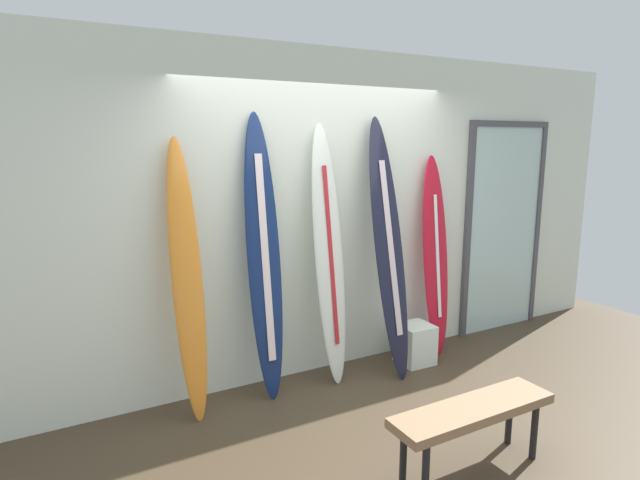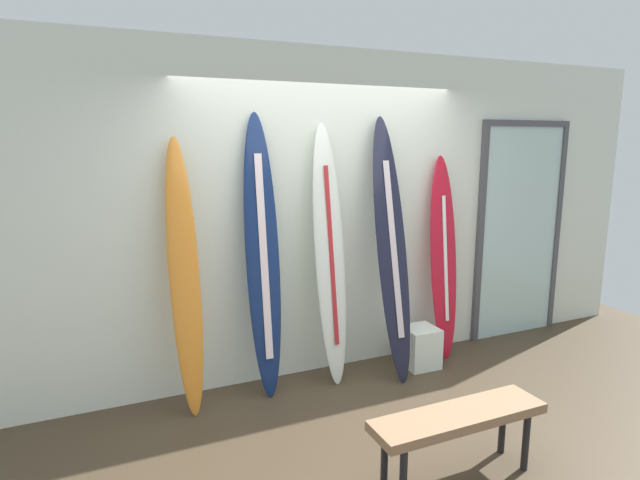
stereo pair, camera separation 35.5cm
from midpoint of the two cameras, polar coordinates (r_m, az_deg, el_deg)
ground at (r=3.97m, az=10.77°, el=-20.53°), size 8.00×8.00×0.04m
wall_back at (r=4.56m, az=2.10°, el=2.85°), size 7.20×0.20×2.80m
surfboard_sunset at (r=3.93m, az=-12.18°, el=-4.10°), size 0.24×0.39×2.07m
surfboard_navy at (r=4.10m, az=-3.88°, el=-1.90°), size 0.28×0.38×2.26m
surfboard_ivory at (r=4.33m, az=3.43°, el=-1.91°), size 0.29×0.39×2.18m
surfboard_charcoal at (r=4.49m, az=10.14°, el=-0.99°), size 0.29×0.57×2.25m
surfboard_crimson at (r=5.02m, az=15.40°, el=-2.14°), size 0.29×0.32×1.91m
display_block_left at (r=4.94m, az=13.01°, el=-11.42°), size 0.30×0.30×0.37m
glass_door at (r=5.83m, az=22.75°, el=1.28°), size 1.11×0.06×2.24m
bench at (r=3.43m, az=18.05°, el=-18.46°), size 1.12×0.29×0.44m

